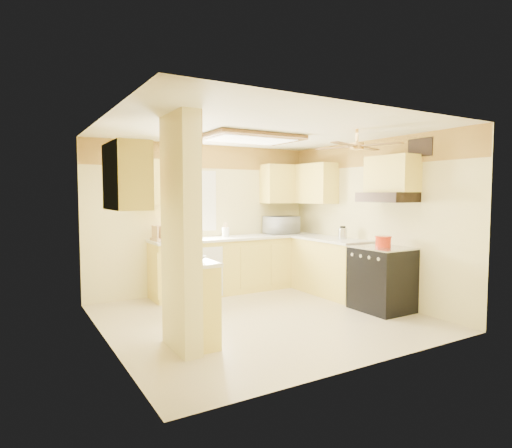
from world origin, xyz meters
TOP-DOWN VIEW (x-y plane):
  - floor at (0.00, 0.00)m, footprint 4.00×4.00m
  - ceiling at (0.00, 0.00)m, footprint 4.00×4.00m
  - wall_back at (0.00, 1.90)m, footprint 4.00×0.00m
  - wall_front at (0.00, -1.90)m, footprint 4.00×0.00m
  - wall_left at (-2.00, 0.00)m, footprint 0.00×3.80m
  - wall_right at (2.00, 0.00)m, footprint 0.00×3.80m
  - wallpaper_border at (0.00, 1.88)m, footprint 4.00×0.02m
  - partition_column at (-1.35, -0.55)m, footprint 0.20×0.70m
  - partition_ledge at (-1.13, -0.55)m, footprint 0.25×0.55m
  - ledge_top at (-1.13, -0.55)m, footprint 0.28×0.58m
  - lower_cabinets_back at (0.50, 1.60)m, footprint 3.00×0.60m
  - lower_cabinets_right at (1.70, 0.60)m, footprint 0.60×1.40m
  - countertop_back at (0.50, 1.59)m, footprint 3.04×0.64m
  - countertop_right at (1.69, 0.60)m, footprint 0.64×1.44m
  - dishwasher_panel at (-0.25, 1.29)m, footprint 0.58×0.02m
  - window at (-0.25, 1.89)m, footprint 0.92×0.02m
  - upper_cab_back_left at (-0.85, 1.72)m, footprint 0.60×0.35m
  - upper_cab_back_right at (1.55, 1.72)m, footprint 0.90×0.35m
  - upper_cab_right at (1.82, 1.25)m, footprint 0.35×1.00m
  - upper_cab_left_wall at (-1.82, -0.25)m, footprint 0.35×0.75m
  - upper_cab_over_stove at (1.82, -0.55)m, footprint 0.35×0.76m
  - stove at (1.67, -0.55)m, footprint 0.68×0.77m
  - range_hood at (1.74, -0.55)m, footprint 0.50×0.76m
  - poster_menu at (-1.24, -0.55)m, footprint 0.02×0.42m
  - poster_nashville at (-1.24, -0.55)m, footprint 0.02×0.42m
  - ceiling_light_panel at (0.10, 0.50)m, footprint 1.35×0.95m
  - ceiling_fan at (1.00, -0.70)m, footprint 1.15×1.15m
  - vent_grate at (1.98, -0.90)m, footprint 0.02×0.40m
  - microwave at (1.40, 1.63)m, footprint 0.61×0.44m
  - bowl at (-1.17, -0.52)m, footprint 0.26×0.26m
  - dutch_oven at (1.67, -0.56)m, footprint 0.23×0.23m
  - kettle at (1.76, 0.38)m, footprint 0.14×0.14m
  - dish_rack at (-0.77, 1.63)m, footprint 0.44×0.34m
  - utensil_crock at (0.28, 1.65)m, footprint 0.12×0.12m

SIDE VIEW (x-z plane):
  - floor at x=0.00m, z-range 0.00..0.00m
  - dishwasher_panel at x=-0.25m, z-range 0.03..0.83m
  - partition_ledge at x=-1.13m, z-range 0.00..0.90m
  - lower_cabinets_back at x=0.50m, z-range 0.00..0.90m
  - lower_cabinets_right at x=1.70m, z-range 0.00..0.90m
  - stove at x=1.67m, z-range 0.00..0.92m
  - ledge_top at x=-1.13m, z-range 0.90..0.94m
  - countertop_back at x=0.50m, z-range 0.90..0.94m
  - countertop_right at x=1.69m, z-range 0.90..0.94m
  - bowl at x=-1.17m, z-range 0.94..0.99m
  - dutch_oven at x=1.67m, z-range 0.92..1.07m
  - utensil_crock at x=0.28m, z-range 0.90..1.14m
  - dish_rack at x=-0.77m, z-range 0.91..1.15m
  - kettle at x=1.76m, z-range 0.93..1.14m
  - microwave at x=1.40m, z-range 0.94..1.26m
  - poster_nashville at x=-1.24m, z-range 0.92..1.48m
  - wall_back at x=0.00m, z-range -0.75..3.25m
  - wall_front at x=0.00m, z-range -0.75..3.25m
  - wall_left at x=-2.00m, z-range -0.65..3.15m
  - wall_right at x=2.00m, z-range -0.65..3.15m
  - partition_column at x=-1.35m, z-range 0.00..2.50m
  - window at x=-0.25m, z-range 1.04..2.06m
  - range_hood at x=1.74m, z-range 1.55..1.69m
  - upper_cab_back_left at x=-0.85m, z-range 1.50..2.20m
  - upper_cab_back_right at x=1.55m, z-range 1.50..2.20m
  - upper_cab_right at x=1.82m, z-range 1.50..2.20m
  - upper_cab_left_wall at x=-1.82m, z-range 1.50..2.20m
  - poster_menu at x=-1.24m, z-range 1.57..2.14m
  - upper_cab_over_stove at x=1.82m, z-range 1.69..2.21m
  - ceiling_fan at x=1.00m, z-range 2.16..2.42m
  - wallpaper_border at x=0.00m, z-range 2.10..2.50m
  - vent_grate at x=1.98m, z-range 2.17..2.42m
  - ceiling_light_panel at x=0.10m, z-range 2.42..2.49m
  - ceiling at x=0.00m, z-range 2.50..2.50m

